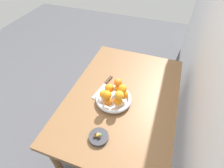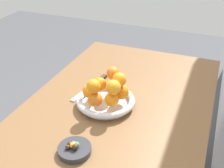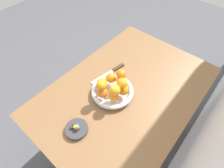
{
  "view_description": "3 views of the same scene",
  "coord_description": "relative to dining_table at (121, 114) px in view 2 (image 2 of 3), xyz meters",
  "views": [
    {
      "loc": [
        0.82,
        0.2,
        1.68
      ],
      "look_at": [
        0.04,
        -0.07,
        0.87
      ],
      "focal_mm": 28.0,
      "sensor_mm": 36.0,
      "label": 1
    },
    {
      "loc": [
        0.97,
        0.34,
        1.43
      ],
      "look_at": [
        0.07,
        -0.02,
        0.85
      ],
      "focal_mm": 45.0,
      "sensor_mm": 36.0,
      "label": 2
    },
    {
      "loc": [
        0.53,
        0.34,
        1.59
      ],
      "look_at": [
        0.06,
        -0.06,
        0.81
      ],
      "focal_mm": 28.0,
      "sensor_mm": 36.0,
      "label": 3
    }
  ],
  "objects": [
    {
      "name": "dining_table",
      "position": [
        0.0,
        0.0,
        0.0
      ],
      "size": [
        1.1,
        0.76,
        0.74
      ],
      "color": "brown",
      "rests_on": "ground_plane"
    },
    {
      "name": "fruit_bowl",
      "position": [
        0.08,
        -0.05,
        0.11
      ],
      "size": [
        0.25,
        0.25,
        0.04
      ],
      "color": "silver",
      "rests_on": "dining_table"
    },
    {
      "name": "candy_dish",
      "position": [
        0.37,
        -0.04,
        0.1
      ],
      "size": [
        0.11,
        0.11,
        0.02
      ],
      "primitive_type": "cylinder",
      "color": "#333338",
      "rests_on": "dining_table"
    },
    {
      "name": "orange_0",
      "position": [
        0.12,
        0.0,
        0.16
      ],
      "size": [
        0.06,
        0.06,
        0.06
      ],
      "primitive_type": "sphere",
      "color": "orange",
      "rests_on": "fruit_bowl"
    },
    {
      "name": "orange_1",
      "position": [
        0.06,
        0.02,
        0.16
      ],
      "size": [
        0.06,
        0.06,
        0.06
      ],
      "primitive_type": "sphere",
      "color": "orange",
      "rests_on": "fruit_bowl"
    },
    {
      "name": "orange_2",
      "position": [
        0.01,
        -0.03,
        0.16
      ],
      "size": [
        0.06,
        0.06,
        0.06
      ],
      "primitive_type": "sphere",
      "color": "orange",
      "rests_on": "fruit_bowl"
    },
    {
      "name": "orange_3",
      "position": [
        0.03,
        -0.09,
        0.16
      ],
      "size": [
        0.06,
        0.06,
        0.06
      ],
      "primitive_type": "sphere",
      "color": "orange",
      "rests_on": "fruit_bowl"
    },
    {
      "name": "orange_4",
      "position": [
        0.1,
        -0.11,
        0.16
      ],
      "size": [
        0.06,
        0.06,
        0.06
      ],
      "primitive_type": "sphere",
      "color": "orange",
      "rests_on": "fruit_bowl"
    },
    {
      "name": "orange_5",
      "position": [
        0.14,
        -0.06,
        0.16
      ],
      "size": [
        0.06,
        0.06,
        0.06
      ],
      "primitive_type": "sphere",
      "color": "orange",
      "rests_on": "fruit_bowl"
    },
    {
      "name": "orange_6",
      "position": [
        0.01,
        -0.04,
        0.21
      ],
      "size": [
        0.06,
        0.06,
        0.06
      ],
      "primitive_type": "sphere",
      "color": "orange",
      "rests_on": "orange_2"
    },
    {
      "name": "orange_7",
      "position": [
        0.14,
        -0.07,
        0.22
      ],
      "size": [
        0.06,
        0.06,
        0.06
      ],
      "primitive_type": "sphere",
      "color": "orange",
      "rests_on": "orange_5"
    },
    {
      "name": "orange_8",
      "position": [
        0.12,
        0.01,
        0.21
      ],
      "size": [
        0.06,
        0.06,
        0.06
      ],
      "primitive_type": "sphere",
      "color": "orange",
      "rests_on": "orange_0"
    },
    {
      "name": "orange_9",
      "position": [
        0.06,
        0.01,
        0.22
      ],
      "size": [
        0.06,
        0.06,
        0.06
      ],
      "primitive_type": "sphere",
      "color": "orange",
      "rests_on": "orange_1"
    },
    {
      "name": "candy_ball_0",
      "position": [
        0.36,
        -0.03,
        0.12
      ],
      "size": [
        0.02,
        0.02,
        0.02
      ],
      "primitive_type": "sphere",
      "color": "#4C9947",
      "rests_on": "candy_dish"
    },
    {
      "name": "candy_ball_1",
      "position": [
        0.38,
        -0.05,
        0.12
      ],
      "size": [
        0.02,
        0.02,
        0.02
      ],
      "primitive_type": "sphere",
      "color": "#472819",
      "rests_on": "candy_dish"
    },
    {
      "name": "candy_ball_2",
      "position": [
        0.37,
        -0.03,
        0.12
      ],
      "size": [
        0.02,
        0.02,
        0.02
      ],
      "primitive_type": "sphere",
      "color": "#472819",
      "rests_on": "candy_dish"
    },
    {
      "name": "candy_ball_3",
      "position": [
        0.37,
        -0.05,
        0.12
      ],
      "size": [
        0.02,
        0.02,
        0.02
      ],
      "primitive_type": "sphere",
      "color": "#472819",
      "rests_on": "candy_dish"
    },
    {
      "name": "candy_ball_4",
      "position": [
        0.36,
        -0.04,
        0.12
      ],
      "size": [
        0.01,
        0.01,
        0.01
      ],
      "primitive_type": "sphere",
      "color": "#8C4C99",
      "rests_on": "candy_dish"
    },
    {
      "name": "candy_ball_5",
      "position": [
        0.37,
        -0.04,
        0.12
      ],
      "size": [
        0.02,
        0.02,
        0.02
      ],
      "primitive_type": "sphere",
      "color": "gold",
      "rests_on": "candy_dish"
    },
    {
      "name": "knife",
      "position": [
        -0.05,
        -0.16,
        0.09
      ],
      "size": [
        0.26,
        0.07,
        0.01
      ],
      "color": "#3F2819",
      "rests_on": "dining_table"
    }
  ]
}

